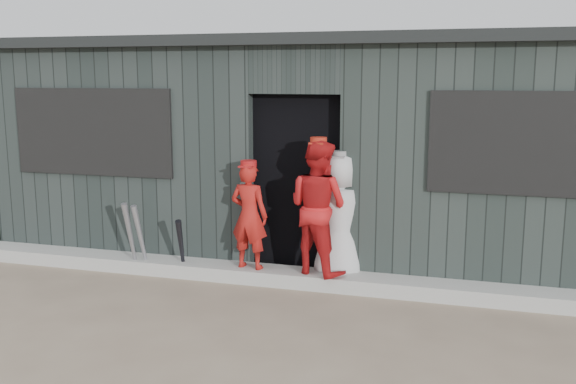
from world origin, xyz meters
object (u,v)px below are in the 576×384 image
(bat_mid, at_px, (141,239))
(player_grey_back, at_px, (338,219))
(bat_right, at_px, (181,247))
(player_red_right, at_px, (318,207))
(player_red_left, at_px, (249,216))
(bat_left, at_px, (131,238))
(dugout, at_px, (325,147))

(bat_mid, bearing_deg, player_grey_back, 8.55)
(bat_right, xyz_separation_m, player_red_right, (1.51, 0.10, 0.52))
(bat_mid, xyz_separation_m, bat_right, (0.47, 0.04, -0.07))
(bat_mid, height_order, bat_right, bat_mid)
(player_red_right, xyz_separation_m, player_grey_back, (0.18, 0.19, -0.15))
(player_red_left, bearing_deg, bat_left, 12.88)
(bat_right, height_order, player_grey_back, player_grey_back)
(bat_left, bearing_deg, dugout, 46.12)
(bat_left, relative_size, player_red_left, 0.74)
(player_grey_back, bearing_deg, dugout, -86.75)
(player_grey_back, bearing_deg, player_red_right, 31.66)
(bat_left, xyz_separation_m, dugout, (1.78, 1.85, 0.87))
(dugout, bearing_deg, bat_left, -133.88)
(player_red_left, bearing_deg, player_red_right, -169.59)
(bat_mid, distance_m, player_grey_back, 2.20)
(bat_mid, relative_size, player_red_left, 0.72)
(bat_right, bearing_deg, bat_left, -172.11)
(bat_right, bearing_deg, dugout, 55.75)
(player_red_right, bearing_deg, bat_mid, 28.93)
(player_red_left, xyz_separation_m, dugout, (0.43, 1.71, 0.57))
(player_red_left, distance_m, dugout, 1.85)
(bat_left, height_order, dugout, dugout)
(player_red_left, xyz_separation_m, player_red_right, (0.74, 0.04, 0.13))
(bat_left, height_order, player_red_right, player_red_right)
(player_red_left, relative_size, dugout, 0.14)
(player_grey_back, bearing_deg, bat_mid, -6.43)
(bat_left, xyz_separation_m, player_red_right, (2.09, 0.18, 0.43))
(bat_mid, xyz_separation_m, player_grey_back, (2.16, 0.32, 0.29))
(player_red_right, xyz_separation_m, dugout, (-0.31, 1.67, 0.44))
(bat_right, bearing_deg, player_red_left, 4.24)
(bat_left, bearing_deg, player_grey_back, 9.19)
(player_red_right, bearing_deg, bat_left, 29.86)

